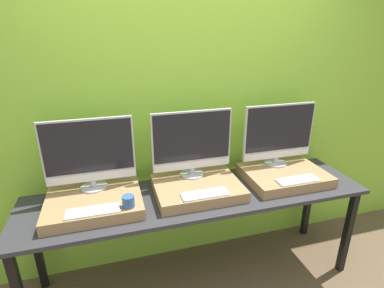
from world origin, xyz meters
name	(u,v)px	position (x,y,z in m)	size (l,w,h in m)	color
wall_back	(184,115)	(0.00, 0.70, 1.30)	(8.00, 0.04, 2.60)	#8CC638
workbench	(198,202)	(0.00, 0.32, 0.73)	(2.53, 0.63, 0.80)	#2D2D33
wooden_riser_left	(94,203)	(-0.73, 0.33, 0.84)	(0.63, 0.49, 0.08)	#99754C
monitor_left	(89,153)	(-0.73, 0.47, 1.15)	(0.61, 0.18, 0.51)	#B2B2B7
keyboard_left	(93,211)	(-0.73, 0.16, 0.89)	(0.33, 0.11, 0.01)	silver
mug	(128,201)	(-0.51, 0.16, 0.92)	(0.08, 0.08, 0.08)	#335693
wooden_riser_center	(197,188)	(0.00, 0.33, 0.84)	(0.63, 0.49, 0.08)	#99754C
monitor_center	(192,142)	(0.00, 0.47, 1.15)	(0.61, 0.18, 0.51)	#B2B2B7
keyboard_center	(205,194)	(0.00, 0.16, 0.89)	(0.33, 0.11, 0.01)	silver
wooden_riser_right	(284,175)	(0.73, 0.33, 0.84)	(0.63, 0.49, 0.08)	#99754C
monitor_right	(279,134)	(0.73, 0.47, 1.15)	(0.61, 0.18, 0.51)	#B2B2B7
keyboard_right	(298,180)	(0.73, 0.16, 0.89)	(0.33, 0.11, 0.01)	silver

